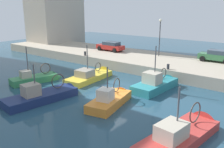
{
  "coord_description": "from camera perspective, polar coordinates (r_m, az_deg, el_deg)",
  "views": [
    {
      "loc": [
        -15.62,
        -12.59,
        7.51
      ],
      "look_at": [
        2.27,
        1.45,
        1.2
      ],
      "focal_mm": 39.04,
      "sensor_mm": 36.0,
      "label": 1
    }
  ],
  "objects": [
    {
      "name": "fishing_boat_yellow",
      "position": [
        26.25,
        -4.74,
        -0.92
      ],
      "size": [
        6.63,
        2.5,
        4.74
      ],
      "color": "gold",
      "rests_on": "ground"
    },
    {
      "name": "parked_car_red",
      "position": [
        36.04,
        -0.34,
        6.55
      ],
      "size": [
        1.86,
        4.23,
        1.36
      ],
      "color": "red",
      "rests_on": "quay_wall"
    },
    {
      "name": "fishing_boat_green",
      "position": [
        26.42,
        -17.01,
        -1.51
      ],
      "size": [
        5.63,
        2.77,
        4.49
      ],
      "color": "#388951",
      "rests_on": "ground"
    },
    {
      "name": "mooring_bollard_mid",
      "position": [
        26.01,
        13.0,
        1.68
      ],
      "size": [
        0.28,
        0.28,
        0.55
      ],
      "primitive_type": "cylinder",
      "color": "#2D2D33",
      "rests_on": "quay_wall"
    },
    {
      "name": "quay_wall",
      "position": [
        30.69,
        12.88,
        2.1
      ],
      "size": [
        9.0,
        56.0,
        1.2
      ],
      "primitive_type": "cube",
      "color": "#ADA08C",
      "rests_on": "ground"
    },
    {
      "name": "mooring_bollard_north",
      "position": [
        32.78,
        -6.32,
        4.8
      ],
      "size": [
        0.28,
        0.28,
        0.55
      ],
      "primitive_type": "cylinder",
      "color": "#2D2D33",
      "rests_on": "quay_wall"
    },
    {
      "name": "fishing_boat_teal",
      "position": [
        23.46,
        10.45,
        -3.06
      ],
      "size": [
        6.09,
        2.57,
        5.08
      ],
      "color": "teal",
      "rests_on": "ground"
    },
    {
      "name": "fishing_boat_navy",
      "position": [
        21.15,
        -15.25,
        -5.56
      ],
      "size": [
        6.99,
        2.91,
        4.08
      ],
      "color": "navy",
      "rests_on": "ground"
    },
    {
      "name": "fishing_boat_red",
      "position": [
        15.28,
        16.23,
        -14.05
      ],
      "size": [
        7.19,
        2.95,
        4.36
      ],
      "color": "#BC3833",
      "rests_on": "ground"
    },
    {
      "name": "fishing_boat_orange",
      "position": [
        19.63,
        -0.07,
        -6.64
      ],
      "size": [
        5.65,
        2.8,
        4.03
      ],
      "color": "orange",
      "rests_on": "ground"
    },
    {
      "name": "water_surface",
      "position": [
        21.42,
        -0.71,
        -5.02
      ],
      "size": [
        80.0,
        80.0,
        0.0
      ],
      "primitive_type": "plane",
      "color": "navy",
      "rests_on": "ground"
    },
    {
      "name": "parked_car_green",
      "position": [
        31.33,
        23.3,
        3.95
      ],
      "size": [
        1.88,
        3.92,
        1.4
      ],
      "color": "#387547",
      "rests_on": "quay_wall"
    },
    {
      "name": "quay_streetlamp",
      "position": [
        32.29,
        11.17,
        9.79
      ],
      "size": [
        0.36,
        0.36,
        4.83
      ],
      "color": "#38383D",
      "rests_on": "quay_wall"
    }
  ]
}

